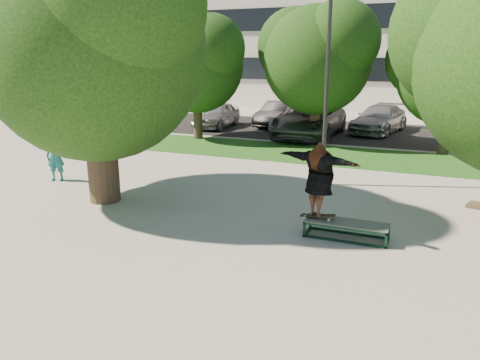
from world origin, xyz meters
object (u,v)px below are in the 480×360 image
at_px(car_grey, 309,120).
at_px(grind_box, 346,230).
at_px(tree_left, 93,35).
at_px(lamppost, 327,82).
at_px(car_dark, 278,114).
at_px(bystander, 55,156).
at_px(car_silver_b, 379,119).
at_px(car_silver_a, 217,115).

bearing_deg(car_grey, grind_box, -71.42).
relative_size(tree_left, lamppost, 1.16).
bearing_deg(car_dark, tree_left, -87.15).
xyz_separation_m(tree_left, bystander, (-2.71, 1.06, -3.59)).
bearing_deg(lamppost, car_silver_b, 88.03).
height_order(car_silver_a, car_dark, car_silver_a).
bearing_deg(tree_left, bystander, 158.58).
bearing_deg(car_grey, lamppost, -72.17).
bearing_deg(car_dark, car_silver_a, -147.53).
distance_m(car_dark, car_grey, 3.78).
bearing_deg(tree_left, lamppost, 36.42).
distance_m(car_silver_a, car_silver_b, 8.83).
bearing_deg(car_silver_a, lamppost, -52.48).
distance_m(grind_box, car_dark, 17.13).
relative_size(lamppost, grind_box, 3.39).
bearing_deg(car_grey, car_dark, 132.83).
relative_size(tree_left, car_silver_a, 1.72).
xyz_separation_m(lamppost, car_silver_a, (-8.29, 9.77, -2.45)).
xyz_separation_m(car_silver_a, car_grey, (5.60, -1.07, 0.12)).
xyz_separation_m(tree_left, car_silver_b, (5.68, 15.27, -3.72)).
distance_m(lamppost, grind_box, 5.38).
relative_size(grind_box, car_grey, 0.30).
distance_m(tree_left, car_grey, 13.36).
xyz_separation_m(tree_left, lamppost, (5.29, 3.91, -1.27)).
bearing_deg(car_grey, car_silver_b, 41.49).
bearing_deg(grind_box, car_grey, 107.95).
height_order(tree_left, grind_box, tree_left).
bearing_deg(car_grey, bystander, -114.06).
bearing_deg(car_dark, bystander, -97.85).
bearing_deg(grind_box, bystander, 171.64).
xyz_separation_m(car_grey, car_silver_b, (3.08, 2.67, -0.12)).
relative_size(grind_box, car_silver_b, 0.37).
bearing_deg(car_dark, car_grey, -44.73).
xyz_separation_m(car_silver_a, car_silver_b, (8.69, 1.59, 0.00)).
bearing_deg(car_silver_a, grind_box, -57.85).
relative_size(bystander, car_dark, 0.39).
xyz_separation_m(lamppost, car_silver_b, (0.39, 11.37, -2.45)).
relative_size(car_silver_a, car_dark, 0.98).
bearing_deg(car_silver_a, car_grey, -13.65).
xyz_separation_m(car_dark, car_grey, (2.54, -2.80, 0.13)).
bearing_deg(car_silver_b, grind_box, -74.71).
bearing_deg(car_grey, car_silver_a, 169.78).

